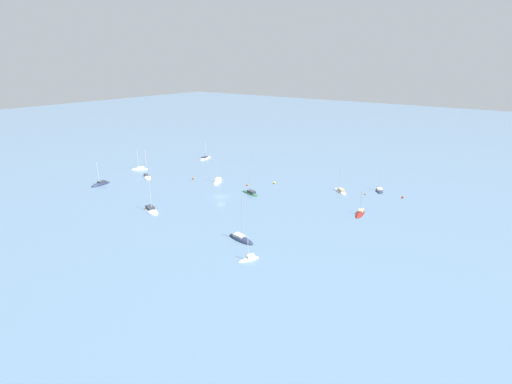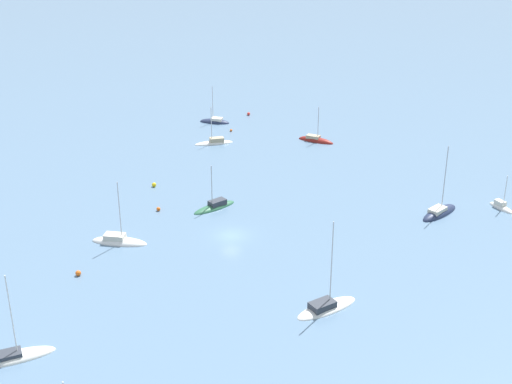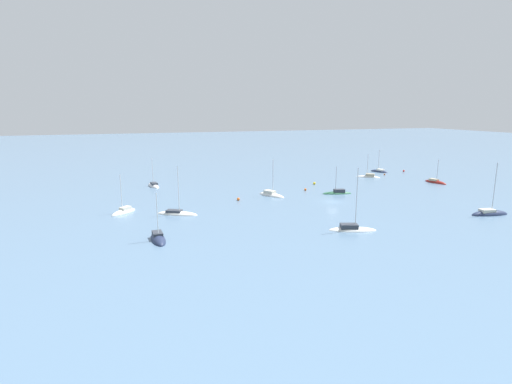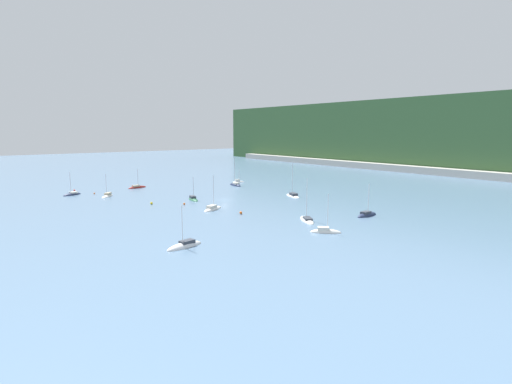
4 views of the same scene
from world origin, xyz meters
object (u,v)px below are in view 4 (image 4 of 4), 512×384
mooring_buoy_3 (184,204)px  mooring_buoy_1 (241,213)px  sailboat_4 (193,199)px  sailboat_8 (367,216)px  mooring_buoy_0 (151,203)px  sailboat_9 (235,185)px  sailboat_3 (185,246)px  sailboat_10 (293,196)px  sailboat_7 (325,232)px  sailboat_1 (307,220)px  sailboat_0 (137,188)px  sailboat_6 (238,182)px  sailboat_5 (107,196)px  sailboat_11 (72,195)px  mooring_buoy_2 (94,193)px  mooring_buoy_4 (74,190)px  sailboat_2 (213,209)px

mooring_buoy_3 → mooring_buoy_1: bearing=15.0°
sailboat_4 → mooring_buoy_1: sailboat_4 is taller
sailboat_8 → mooring_buoy_0: (-47.95, -36.42, 0.27)m
mooring_buoy_3 → sailboat_9: bearing=125.4°
sailboat_3 → sailboat_4: bearing=-130.4°
sailboat_4 → mooring_buoy_0: sailboat_4 is taller
sailboat_10 → sailboat_9: bearing=19.8°
sailboat_7 → sailboat_1: bearing=110.5°
sailboat_0 → sailboat_1: sailboat_1 is taller
sailboat_4 → sailboat_6: bearing=140.5°
sailboat_5 → mooring_buoy_1: (49.11, 18.31, 0.22)m
sailboat_4 → sailboat_10: (13.97, 28.95, 0.02)m
sailboat_9 → mooring_buoy_1: (45.38, -29.66, 0.26)m
sailboat_9 → sailboat_11: sailboat_9 is taller
mooring_buoy_0 → mooring_buoy_1: mooring_buoy_0 is taller
sailboat_5 → sailboat_0: bearing=170.0°
sailboat_4 → sailboat_11: 42.68m
mooring_buoy_1 → mooring_buoy_2: mooring_buoy_1 is taller
sailboat_5 → sailboat_8: sailboat_8 is taller
sailboat_3 → sailboat_4: (-44.02, 25.91, 0.05)m
sailboat_3 → sailboat_8: 49.03m
sailboat_7 → mooring_buoy_0: 55.30m
sailboat_6 → sailboat_7: size_ratio=0.68×
sailboat_0 → sailboat_4: bearing=-92.2°
mooring_buoy_4 → sailboat_2: bearing=20.3°
sailboat_5 → mooring_buoy_2: 7.87m
mooring_buoy_1 → sailboat_6: bearing=145.5°
sailboat_1 → sailboat_3: 33.28m
sailboat_1 → sailboat_11: size_ratio=1.26×
mooring_buoy_4 → sailboat_7: bearing=16.2°
sailboat_8 → mooring_buoy_1: (-21.12, -23.74, 0.27)m
mooring_buoy_2 → sailboat_8: bearing=29.5°
sailboat_6 → sailboat_7: bearing=-87.4°
sailboat_0 → sailboat_2: bearing=-98.0°
sailboat_7 → sailboat_11: size_ratio=1.06×
sailboat_3 → sailboat_7: 29.59m
sailboat_2 → mooring_buoy_3: sailboat_2 is taller
sailboat_4 → mooring_buoy_1: size_ratio=10.92×
sailboat_2 → sailboat_9: 48.25m
sailboat_1 → mooring_buoy_3: bearing=50.4°
sailboat_2 → mooring_buoy_3: (-10.95, -2.91, 0.18)m
sailboat_6 → sailboat_8: 75.32m
sailboat_4 → sailboat_8: bearing=39.6°
sailboat_9 → mooring_buoy_4: sailboat_9 is taller
sailboat_1 → mooring_buoy_0: 47.34m
mooring_buoy_4 → mooring_buoy_3: bearing=21.5°
sailboat_0 → mooring_buoy_3: 41.67m
sailboat_5 → mooring_buoy_1: 52.42m
sailboat_1 → sailboat_2: (-25.20, -10.66, 0.04)m
sailboat_9 → mooring_buoy_1: sailboat_9 is taller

